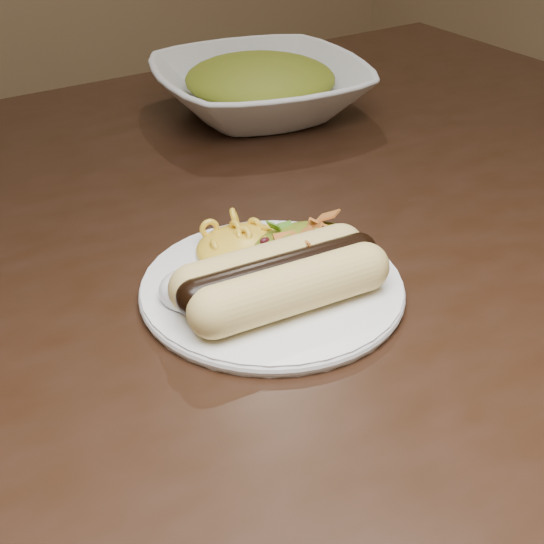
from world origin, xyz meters
TOP-DOWN VIEW (x-y plane):
  - table at (0.00, 0.00)m, footprint 1.60×0.90m
  - plate at (0.11, -0.14)m, footprint 0.26×0.26m
  - hotdog at (0.10, -0.16)m, footprint 0.14×0.08m
  - mac_and_cheese at (0.11, -0.08)m, footprint 0.11×0.10m
  - sour_cream at (0.04, -0.12)m, footprint 0.06×0.06m
  - taco_salad at (0.15, -0.13)m, footprint 0.11×0.10m
  - serving_bowl at (0.32, 0.22)m, footprint 0.30×0.30m
  - bowl_filling at (0.32, 0.22)m, footprint 0.21×0.21m

SIDE VIEW (x-z plane):
  - table at x=0.00m, z-range 0.28..1.03m
  - plate at x=0.11m, z-range 0.75..0.76m
  - sour_cream at x=0.04m, z-range 0.76..0.79m
  - mac_and_cheese at x=0.11m, z-range 0.76..0.79m
  - taco_salad at x=0.15m, z-range 0.76..0.80m
  - hotdog at x=0.10m, z-range 0.76..0.80m
  - serving_bowl at x=0.32m, z-range 0.75..0.81m
  - bowl_filling at x=0.32m, z-range 0.78..0.82m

